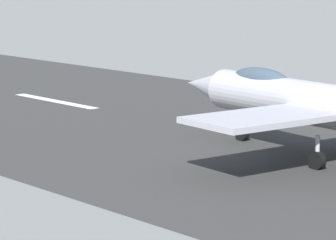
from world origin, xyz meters
TOP-DOWN VIEW (x-y plane):
  - fighter_jet at (4.35, 1.06)m, footprint 16.66×13.94m

SIDE VIEW (x-z plane):
  - fighter_jet at x=4.35m, z-range -0.39..5.21m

